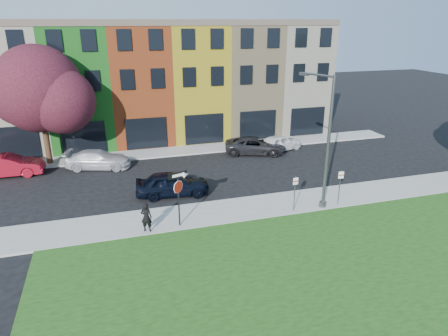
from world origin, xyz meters
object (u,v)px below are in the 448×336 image
object	(u,v)px
sedan_near	(172,184)
street_lamp	(325,143)
stop_sign	(178,188)
man	(146,217)

from	to	relation	value
sedan_near	street_lamp	size ratio (longest dim) A/B	0.62
stop_sign	street_lamp	bearing A→B (deg)	-16.51
stop_sign	sedan_near	size ratio (longest dim) A/B	0.64
stop_sign	street_lamp	xyz separation A→B (m)	(8.40, 0.07, 1.67)
street_lamp	stop_sign	bearing A→B (deg)	159.40
sedan_near	stop_sign	bearing A→B (deg)	-178.89
street_lamp	man	bearing A→B (deg)	160.06
sedan_near	street_lamp	bearing A→B (deg)	-111.53
man	street_lamp	bearing A→B (deg)	-158.16
stop_sign	sedan_near	xyz separation A→B (m)	(0.35, 4.24, -1.50)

